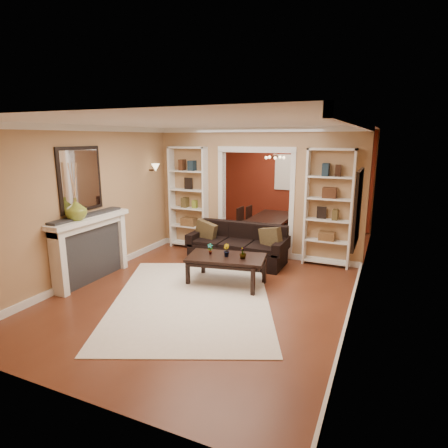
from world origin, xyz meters
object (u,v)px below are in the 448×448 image
at_px(fireplace, 92,249).
at_px(sofa, 237,244).
at_px(bookshelf_left, 189,198).
at_px(bookshelf_right, 329,208).
at_px(dining_table, 273,227).
at_px(coffee_table, 226,270).

bearing_deg(fireplace, sofa, 44.69).
distance_m(sofa, bookshelf_left, 1.72).
relative_size(bookshelf_right, dining_table, 1.41).
height_order(sofa, bookshelf_left, bookshelf_left).
xyz_separation_m(sofa, bookshelf_right, (1.67, 0.58, 0.76)).
bearing_deg(dining_table, bookshelf_left, 134.53).
relative_size(coffee_table, bookshelf_right, 0.57).
height_order(bookshelf_left, fireplace, bookshelf_left).
bearing_deg(sofa, bookshelf_right, 19.16).
distance_m(sofa, bookshelf_right, 1.92).
xyz_separation_m(coffee_table, bookshelf_left, (-1.68, 1.72, 0.90)).
bearing_deg(bookshelf_left, dining_table, 44.53).
distance_m(sofa, dining_table, 2.11).
height_order(coffee_table, fireplace, fireplace).
xyz_separation_m(coffee_table, dining_table, (-0.13, 3.25, 0.04)).
relative_size(coffee_table, bookshelf_left, 0.57).
bearing_deg(bookshelf_left, fireplace, -102.05).
bearing_deg(coffee_table, fireplace, -170.61).
bearing_deg(sofa, fireplace, -135.31).
bearing_deg(fireplace, bookshelf_right, 34.80).
distance_m(bookshelf_right, dining_table, 2.34).
relative_size(fireplace, dining_table, 1.04).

